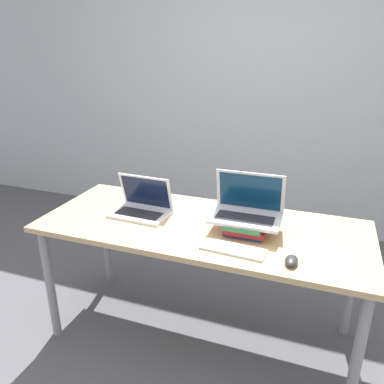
% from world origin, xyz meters
% --- Properties ---
extents(ground_plane, '(14.00, 14.00, 0.00)m').
position_xyz_m(ground_plane, '(0.00, 0.00, 0.00)').
color(ground_plane, '#515156').
extents(wall_back, '(8.00, 0.05, 2.70)m').
position_xyz_m(wall_back, '(0.00, 2.06, 1.35)').
color(wall_back, silver).
rests_on(wall_back, ground_plane).
extents(desk, '(1.77, 0.73, 0.74)m').
position_xyz_m(desk, '(0.00, 0.36, 0.67)').
color(desk, tan).
rests_on(desk, ground_plane).
extents(laptop_left, '(0.33, 0.23, 0.22)m').
position_xyz_m(laptop_left, '(-0.37, 0.38, 0.79)').
color(laptop_left, silver).
rests_on(laptop_left, desk).
extents(book_stack, '(0.22, 0.27, 0.07)m').
position_xyz_m(book_stack, '(0.25, 0.37, 0.78)').
color(book_stack, '#235693').
rests_on(book_stack, desk).
extents(laptop_on_books, '(0.36, 0.23, 0.24)m').
position_xyz_m(laptop_on_books, '(0.24, 0.38, 0.86)').
color(laptop_on_books, silver).
rests_on(laptop_on_books, book_stack).
extents(wireless_keyboard, '(0.32, 0.13, 0.01)m').
position_xyz_m(wireless_keyboard, '(0.23, 0.14, 0.75)').
color(wireless_keyboard, silver).
rests_on(wireless_keyboard, desk).
extents(mouse, '(0.06, 0.10, 0.03)m').
position_xyz_m(mouse, '(0.50, 0.11, 0.76)').
color(mouse, '#2D2D2D').
rests_on(mouse, desk).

